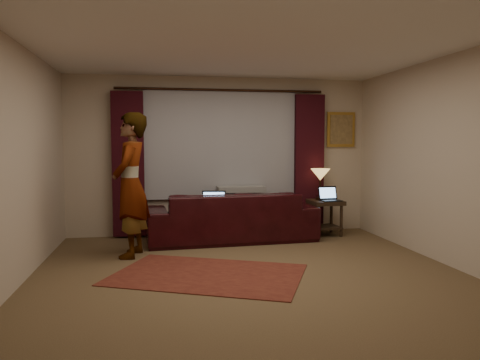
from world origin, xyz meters
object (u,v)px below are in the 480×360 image
Objects in this scene: end_table at (325,218)px; laptop_table at (331,194)px; laptop_sofa at (213,201)px; tiffany_lamp at (320,184)px; person at (131,185)px; sofa at (231,207)px.

laptop_table is (0.04, -0.13, 0.41)m from end_table.
laptop_sofa is 1.96m from laptop_table.
person is (-3.01, -1.01, 0.12)m from tiffany_lamp.
sofa is 4.48× the size of end_table.
laptop_sofa is (-0.31, -0.26, 0.13)m from sofa.
tiffany_lamp is at bearing 109.03° from laptop_table.
laptop_sofa is 0.77× the size of tiffany_lamp.
laptop_sofa is 0.21× the size of person.
laptop_sofa is at bearing 36.83° from sofa.
end_table is 0.30× the size of person.
tiffany_lamp reaches higher than end_table.
person is at bearing -163.22° from end_table.
sofa is 1.64m from laptop_table.
laptop_table is at bearing 175.80° from sofa.
end_table is at bearing -179.60° from sofa.
tiffany_lamp is at bearing 119.37° from person.
tiffany_lamp is at bearing 24.49° from laptop_sofa.
person is (-1.17, -0.55, 0.31)m from laptop_sofa.
sofa is 1.35× the size of person.
person is (-1.47, -0.81, 0.44)m from sofa.
person reaches higher than laptop_table.
person reaches higher than tiffany_lamp.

